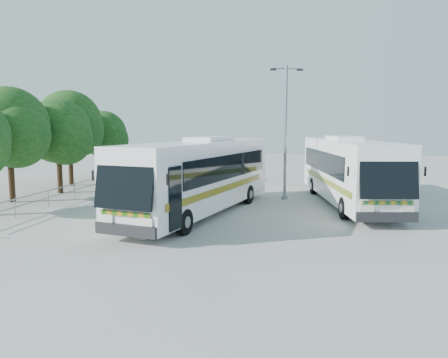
% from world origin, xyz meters
% --- Properties ---
extents(ground, '(100.00, 100.00, 0.00)m').
position_xyz_m(ground, '(0.00, 0.00, 0.00)').
color(ground, '#ACACA6').
rests_on(ground, ground).
extents(kerb_divider, '(0.40, 16.00, 0.15)m').
position_xyz_m(kerb_divider, '(-2.30, 2.00, 0.07)').
color(kerb_divider, '#B2B2AD').
rests_on(kerb_divider, ground).
extents(railing, '(0.06, 22.00, 1.00)m').
position_xyz_m(railing, '(-10.00, 4.00, 0.74)').
color(railing, gray).
rests_on(railing, ground).
extents(tree_far_b, '(5.33, 5.03, 6.96)m').
position_xyz_m(tree_far_b, '(-13.02, 1.20, 4.57)').
color(tree_far_b, '#382314').
rests_on(tree_far_b, ground).
extents(tree_far_c, '(4.97, 4.69, 6.49)m').
position_xyz_m(tree_far_c, '(-12.12, 5.10, 4.26)').
color(tree_far_c, '#382314').
rests_on(tree_far_c, ground).
extents(tree_far_d, '(5.62, 5.30, 7.33)m').
position_xyz_m(tree_far_d, '(-13.31, 8.80, 4.82)').
color(tree_far_d, '#382314').
rests_on(tree_far_d, ground).
extents(tree_far_e, '(4.54, 4.28, 5.92)m').
position_xyz_m(tree_far_e, '(-12.63, 13.30, 3.89)').
color(tree_far_e, '#382314').
rests_on(tree_far_e, ground).
extents(coach_main, '(5.78, 13.96, 3.80)m').
position_xyz_m(coach_main, '(-1.01, -0.39, 2.08)').
color(coach_main, white).
rests_on(coach_main, ground).
extents(coach_adjacent, '(4.74, 13.85, 3.77)m').
position_xyz_m(coach_adjacent, '(6.89, 3.90, 2.07)').
color(coach_adjacent, white).
rests_on(coach_adjacent, ground).
extents(lamppost, '(2.00, 0.71, 8.29)m').
position_xyz_m(lamppost, '(3.19, 5.02, 4.58)').
color(lamppost, gray).
rests_on(lamppost, ground).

